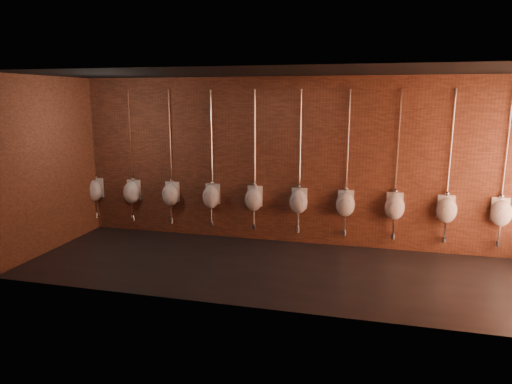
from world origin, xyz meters
TOP-DOWN VIEW (x-y plane):
  - ground at (0.00, 0.00)m, footprint 8.50×8.50m
  - room_shell at (0.00, 0.00)m, footprint 8.54×3.04m
  - urinal_0 at (-4.24, 1.38)m, footprint 0.36×0.31m
  - urinal_1 at (-3.35, 1.38)m, footprint 0.36×0.31m
  - urinal_2 at (-2.47, 1.38)m, footprint 0.36×0.31m
  - urinal_3 at (-1.58, 1.38)m, footprint 0.36×0.31m
  - urinal_4 at (-0.70, 1.38)m, footprint 0.36×0.31m
  - urinal_5 at (0.19, 1.38)m, footprint 0.36×0.31m
  - urinal_6 at (1.08, 1.38)m, footprint 0.36×0.31m
  - urinal_7 at (1.96, 1.38)m, footprint 0.36×0.31m
  - urinal_8 at (2.85, 1.38)m, footprint 0.36×0.31m
  - urinal_9 at (3.74, 1.38)m, footprint 0.36×0.31m

SIDE VIEW (x-z plane):
  - ground at x=0.00m, z-range 0.00..0.00m
  - urinal_0 at x=-4.24m, z-range -0.49..2.22m
  - urinal_1 at x=-3.35m, z-range -0.49..2.22m
  - urinal_2 at x=-2.47m, z-range -0.49..2.22m
  - urinal_3 at x=-1.58m, z-range -0.49..2.22m
  - urinal_4 at x=-0.70m, z-range -0.49..2.22m
  - urinal_5 at x=0.19m, z-range -0.49..2.22m
  - urinal_6 at x=1.08m, z-range -0.49..2.22m
  - urinal_7 at x=1.96m, z-range -0.49..2.22m
  - urinal_8 at x=2.85m, z-range -0.49..2.22m
  - urinal_9 at x=3.74m, z-range -0.49..2.22m
  - room_shell at x=0.00m, z-range 0.40..3.62m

